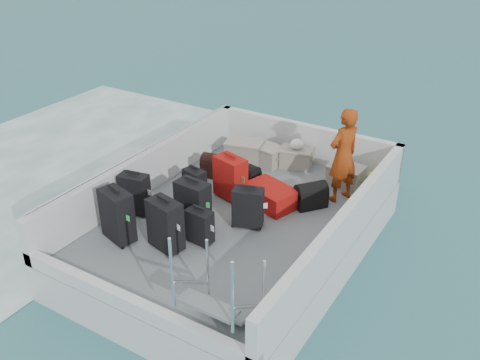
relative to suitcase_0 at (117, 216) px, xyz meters
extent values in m
plane|color=#1B5D60|center=(1.13, 1.37, -1.01)|extent=(160.00, 160.00, 0.00)
plane|color=white|center=(-3.67, 1.37, -1.01)|extent=(10.00, 10.00, 0.00)
cube|color=silver|center=(1.13, 1.37, -0.71)|extent=(3.60, 5.00, 0.60)
cube|color=slate|center=(1.13, 1.37, -0.40)|extent=(3.30, 4.70, 0.02)
cube|color=silver|center=(-0.60, 1.37, -0.04)|extent=(0.14, 5.00, 0.70)
cube|color=silver|center=(2.86, 1.37, -0.04)|extent=(0.14, 5.00, 0.70)
cube|color=silver|center=(1.13, 3.80, -0.04)|extent=(3.60, 0.14, 0.70)
cube|color=silver|center=(1.13, -1.06, -0.29)|extent=(3.60, 0.14, 0.20)
cylinder|color=silver|center=(-0.60, 1.37, 0.36)|extent=(0.04, 4.80, 0.04)
cube|color=black|center=(0.00, 0.00, 0.00)|extent=(0.57, 0.42, 0.78)
cube|color=black|center=(-0.28, 0.68, -0.06)|extent=(0.48, 0.33, 0.66)
cube|color=black|center=(0.26, 1.50, -0.13)|extent=(0.40, 0.29, 0.53)
cube|color=black|center=(0.71, 0.18, -0.02)|extent=(0.54, 0.39, 0.75)
cube|color=black|center=(0.70, 0.86, -0.03)|extent=(0.52, 0.33, 0.73)
cube|color=#9B140B|center=(0.71, 1.87, -0.04)|extent=(0.58, 0.43, 0.71)
cube|color=black|center=(1.04, 0.54, -0.13)|extent=(0.39, 0.25, 0.52)
cube|color=black|center=(1.40, 1.27, -0.08)|extent=(0.50, 0.38, 0.62)
cube|color=#9B140B|center=(1.38, 1.99, -0.23)|extent=(0.93, 0.75, 0.32)
cube|color=gray|center=(0.21, 3.12, -0.20)|extent=(0.72, 0.57, 0.38)
cube|color=gray|center=(0.62, 3.25, -0.22)|extent=(0.61, 0.46, 0.33)
cube|color=gray|center=(1.13, 3.43, -0.23)|extent=(0.62, 0.50, 0.33)
cube|color=gray|center=(2.16, 3.23, -0.22)|extent=(0.58, 0.42, 0.34)
ellipsoid|color=yellow|center=(2.58, 3.56, -0.28)|extent=(0.28, 0.26, 0.22)
ellipsoid|color=white|center=(1.13, 3.43, 0.03)|extent=(0.24, 0.24, 0.18)
imported|color=#C54612|center=(2.25, 2.76, 0.39)|extent=(0.58, 0.68, 1.56)
camera|label=1|loc=(4.83, -4.56, 4.01)|focal=40.00mm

